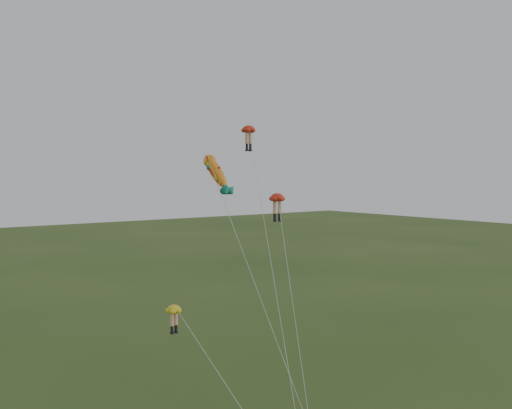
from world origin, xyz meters
TOP-DOWN VIEW (x-y plane):
  - legs_kite_red_high at (7.04, 12.81)m, footprint 8.60×16.57m
  - legs_kite_red_mid at (5.57, 7.10)m, footprint 4.78×8.97m
  - legs_kite_yellow at (-5.70, 2.73)m, footprint 3.30×7.11m
  - fish_kite at (-1.53, 4.83)m, footprint 4.01×6.71m

SIDE VIEW (x-z plane):
  - legs_kite_yellow at x=-5.70m, z-range 3.22..11.00m
  - legs_kite_red_mid at x=5.57m, z-range 6.29..20.44m
  - fish_kite at x=-1.53m, z-range 7.11..24.33m
  - legs_kite_red_high at x=7.04m, z-range 8.99..28.85m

